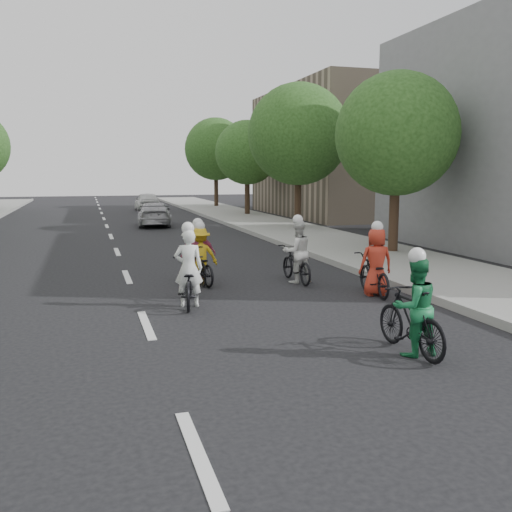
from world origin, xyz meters
name	(u,v)px	position (x,y,z in m)	size (l,w,h in m)	color
ground	(146,325)	(0.00, 0.00, 0.00)	(120.00, 120.00, 0.00)	black
sidewalk_right	(329,242)	(8.00, 10.00, 0.07)	(4.00, 80.00, 0.15)	gray
curb_right	(282,243)	(6.05, 10.00, 0.09)	(0.18, 80.00, 0.18)	#999993
bldg_se	(356,153)	(16.00, 24.00, 4.00)	(10.00, 14.00, 8.00)	gray
tree_r_0	(397,134)	(8.80, 6.60, 3.96)	(4.00, 4.00, 5.97)	black
tree_r_1	(298,134)	(8.80, 15.60, 4.52)	(4.80, 4.80, 6.93)	black
tree_r_2	(247,153)	(8.80, 24.60, 3.96)	(4.00, 4.00, 5.97)	black
tree_r_3	(216,149)	(8.80, 33.60, 4.52)	(4.80, 4.80, 6.93)	black
cyclist_0	(413,314)	(3.70, -2.82, 0.62)	(0.76, 1.73, 1.64)	black
cyclist_1	(198,260)	(1.63, 3.55, 0.60)	(0.89, 1.65, 1.64)	black
cyclist_2	(200,261)	(1.66, 3.48, 0.57)	(1.00, 1.75, 1.58)	black
cyclist_3	(297,259)	(4.04, 3.05, 0.60)	(0.78, 1.75, 1.71)	black
cyclist_4	(375,269)	(5.20, 1.16, 0.58)	(0.82, 1.81, 1.68)	black
cyclist_5	(188,278)	(1.00, 1.31, 0.57)	(0.96, 1.92, 1.75)	black
follow_car_lead	(154,214)	(2.38, 19.53, 0.60)	(1.68, 4.13, 1.20)	#A2A2A6
follow_car_trail	(147,202)	(3.22, 31.29, 0.67)	(1.59, 3.95, 1.34)	white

